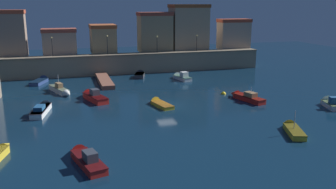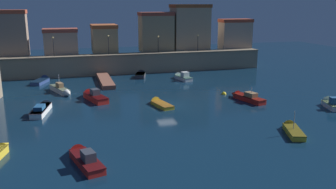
{
  "view_description": "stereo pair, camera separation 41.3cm",
  "coord_description": "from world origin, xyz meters",
  "px_view_note": "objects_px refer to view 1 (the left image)",
  "views": [
    {
      "loc": [
        -13.36,
        -46.48,
        13.53
      ],
      "look_at": [
        0.0,
        -0.66,
        1.64
      ],
      "focal_mm": 39.08,
      "sensor_mm": 36.0,
      "label": 1
    },
    {
      "loc": [
        -12.97,
        -46.59,
        13.53
      ],
      "look_at": [
        0.0,
        -0.66,
        1.64
      ],
      "focal_mm": 39.08,
      "sensor_mm": 36.0,
      "label": 2
    }
  ],
  "objects_px": {
    "moored_boat_7": "(292,129)",
    "quay_lamp_2": "(157,41)",
    "moored_boat_5": "(245,97)",
    "quay_lamp_0": "(52,44)",
    "mooring_buoy_0": "(223,94)",
    "moored_boat_1": "(140,75)",
    "moored_boat_11": "(331,103)",
    "moored_boat_9": "(43,108)",
    "quay_lamp_1": "(107,42)",
    "moored_boat_2": "(159,103)",
    "moored_boat_4": "(85,157)",
    "moored_boat_3": "(93,96)",
    "moored_boat_12": "(61,90)",
    "moored_boat_10": "(41,81)",
    "moored_boat_0": "(181,77)",
    "quay_lamp_3": "(197,40)"
  },
  "relations": [
    {
      "from": "moored_boat_7",
      "to": "moored_boat_5",
      "type": "bearing_deg",
      "value": 13.54
    },
    {
      "from": "moored_boat_1",
      "to": "moored_boat_9",
      "type": "distance_m",
      "value": 25.56
    },
    {
      "from": "moored_boat_10",
      "to": "moored_boat_5",
      "type": "bearing_deg",
      "value": -105.24
    },
    {
      "from": "moored_boat_0",
      "to": "moored_boat_4",
      "type": "xyz_separation_m",
      "value": [
        -19.4,
        -32.21,
        -0.01
      ]
    },
    {
      "from": "moored_boat_2",
      "to": "moored_boat_7",
      "type": "height_order",
      "value": "moored_boat_7"
    },
    {
      "from": "quay_lamp_1",
      "to": "moored_boat_9",
      "type": "bearing_deg",
      "value": -115.97
    },
    {
      "from": "moored_boat_5",
      "to": "moored_boat_9",
      "type": "xyz_separation_m",
      "value": [
        -27.87,
        1.84,
        -0.03
      ]
    },
    {
      "from": "moored_boat_9",
      "to": "quay_lamp_1",
      "type": "bearing_deg",
      "value": -15.05
    },
    {
      "from": "quay_lamp_1",
      "to": "moored_boat_10",
      "type": "bearing_deg",
      "value": -160.49
    },
    {
      "from": "moored_boat_11",
      "to": "mooring_buoy_0",
      "type": "height_order",
      "value": "moored_boat_11"
    },
    {
      "from": "quay_lamp_3",
      "to": "moored_boat_9",
      "type": "height_order",
      "value": "quay_lamp_3"
    },
    {
      "from": "moored_boat_7",
      "to": "quay_lamp_2",
      "type": "bearing_deg",
      "value": 27.25
    },
    {
      "from": "moored_boat_9",
      "to": "moored_boat_10",
      "type": "bearing_deg",
      "value": 13.81
    },
    {
      "from": "moored_boat_5",
      "to": "moored_boat_12",
      "type": "relative_size",
      "value": 0.96
    },
    {
      "from": "quay_lamp_0",
      "to": "moored_boat_4",
      "type": "distance_m",
      "value": 41.2
    },
    {
      "from": "moored_boat_4",
      "to": "moored_boat_9",
      "type": "distance_m",
      "value": 17.73
    },
    {
      "from": "moored_boat_0",
      "to": "moored_boat_3",
      "type": "distance_m",
      "value": 19.8
    },
    {
      "from": "quay_lamp_0",
      "to": "mooring_buoy_0",
      "type": "relative_size",
      "value": 4.8
    },
    {
      "from": "moored_boat_10",
      "to": "mooring_buoy_0",
      "type": "bearing_deg",
      "value": -101.05
    },
    {
      "from": "moored_boat_1",
      "to": "moored_boat_2",
      "type": "bearing_deg",
      "value": -166.9
    },
    {
      "from": "moored_boat_0",
      "to": "moored_boat_9",
      "type": "distance_m",
      "value": 27.94
    },
    {
      "from": "quay_lamp_0",
      "to": "mooring_buoy_0",
      "type": "bearing_deg",
      "value": -40.26
    },
    {
      "from": "moored_boat_1",
      "to": "moored_boat_11",
      "type": "bearing_deg",
      "value": -125.33
    },
    {
      "from": "moored_boat_4",
      "to": "quay_lamp_2",
      "type": "bearing_deg",
      "value": -37.98
    },
    {
      "from": "quay_lamp_3",
      "to": "mooring_buoy_0",
      "type": "height_order",
      "value": "quay_lamp_3"
    },
    {
      "from": "moored_boat_1",
      "to": "moored_boat_10",
      "type": "bearing_deg",
      "value": 108.43
    },
    {
      "from": "quay_lamp_3",
      "to": "moored_boat_7",
      "type": "height_order",
      "value": "quay_lamp_3"
    },
    {
      "from": "moored_boat_12",
      "to": "quay_lamp_0",
      "type": "bearing_deg",
      "value": 163.47
    },
    {
      "from": "quay_lamp_3",
      "to": "moored_boat_1",
      "type": "relative_size",
      "value": 0.74
    },
    {
      "from": "moored_boat_3",
      "to": "moored_boat_9",
      "type": "distance_m",
      "value": 8.14
    },
    {
      "from": "moored_boat_11",
      "to": "moored_boat_2",
      "type": "bearing_deg",
      "value": 87.92
    },
    {
      "from": "quay_lamp_2",
      "to": "moored_boat_0",
      "type": "height_order",
      "value": "quay_lamp_2"
    },
    {
      "from": "moored_boat_5",
      "to": "quay_lamp_0",
      "type": "bearing_deg",
      "value": 32.13
    },
    {
      "from": "moored_boat_2",
      "to": "moored_boat_4",
      "type": "relative_size",
      "value": 0.78
    },
    {
      "from": "moored_boat_4",
      "to": "moored_boat_11",
      "type": "height_order",
      "value": "moored_boat_11"
    },
    {
      "from": "moored_boat_4",
      "to": "moored_boat_7",
      "type": "xyz_separation_m",
      "value": [
        22.18,
        1.78,
        -0.12
      ]
    },
    {
      "from": "quay_lamp_0",
      "to": "moored_boat_11",
      "type": "height_order",
      "value": "quay_lamp_0"
    },
    {
      "from": "quay_lamp_0",
      "to": "moored_boat_2",
      "type": "distance_m",
      "value": 28.81
    },
    {
      "from": "moored_boat_3",
      "to": "moored_boat_4",
      "type": "relative_size",
      "value": 1.04
    },
    {
      "from": "moored_boat_4",
      "to": "moored_boat_7",
      "type": "distance_m",
      "value": 22.26
    },
    {
      "from": "moored_boat_11",
      "to": "moored_boat_12",
      "type": "height_order",
      "value": "moored_boat_12"
    },
    {
      "from": "moored_boat_11",
      "to": "moored_boat_12",
      "type": "distance_m",
      "value": 39.39
    },
    {
      "from": "moored_boat_1",
      "to": "moored_boat_7",
      "type": "height_order",
      "value": "moored_boat_7"
    },
    {
      "from": "moored_boat_2",
      "to": "moored_boat_4",
      "type": "distance_m",
      "value": 19.58
    },
    {
      "from": "moored_boat_9",
      "to": "moored_boat_1",
      "type": "bearing_deg",
      "value": -30.28
    },
    {
      "from": "moored_boat_9",
      "to": "moored_boat_12",
      "type": "relative_size",
      "value": 1.0
    },
    {
      "from": "moored_boat_3",
      "to": "moored_boat_4",
      "type": "distance_m",
      "value": 21.93
    },
    {
      "from": "moored_boat_4",
      "to": "moored_boat_11",
      "type": "relative_size",
      "value": 1.39
    },
    {
      "from": "moored_boat_5",
      "to": "mooring_buoy_0",
      "type": "xyz_separation_m",
      "value": [
        -1.56,
        4.02,
        -0.47
      ]
    },
    {
      "from": "quay_lamp_2",
      "to": "moored_boat_7",
      "type": "bearing_deg",
      "value": -82.63
    }
  ]
}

